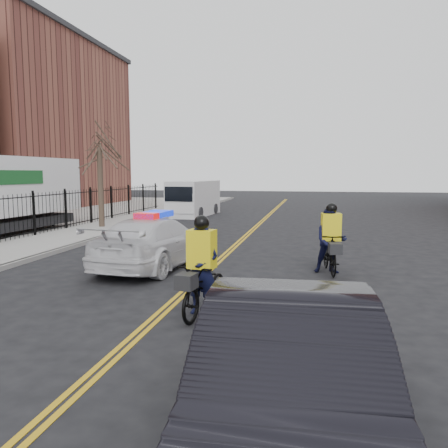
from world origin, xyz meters
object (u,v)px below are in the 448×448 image
cargo_van (193,199)px  cyclist_near (202,280)px  police_cruiser (155,242)px  dark_sedan (290,384)px  cyclist_far (331,246)px

cargo_van → cyclist_near: (5.81, -20.08, -0.44)m
police_cruiser → dark_sedan: 9.58m
dark_sedan → cyclist_near: cyclist_near is taller
cargo_van → cyclist_far: cargo_van is taller
dark_sedan → cargo_van: size_ratio=0.87×
police_cruiser → cyclist_near: 4.85m
cyclist_near → cargo_van: bearing=115.1°
police_cruiser → cyclist_far: (5.24, 0.15, 0.03)m
dark_sedan → cyclist_near: (-2.00, 4.30, -0.11)m
cyclist_near → dark_sedan: bearing=-56.1°
police_cruiser → cargo_van: bearing=-72.7°
police_cruiser → dark_sedan: (4.56, -8.43, 0.05)m
cyclist_near → police_cruiser: bearing=130.7°
police_cruiser → cyclist_far: bearing=-172.6°
police_cruiser → dark_sedan: size_ratio=1.10×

